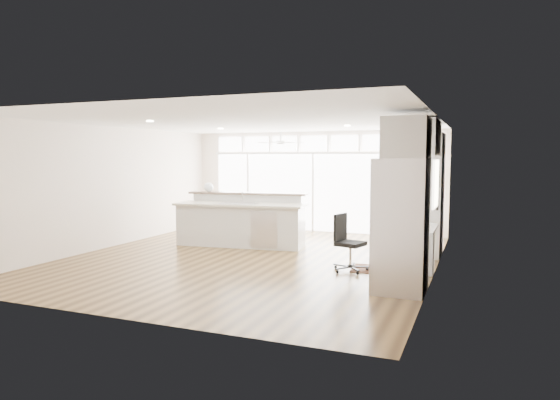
% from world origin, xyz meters
% --- Properties ---
extents(floor, '(7.00, 8.00, 0.02)m').
position_xyz_m(floor, '(0.00, 0.00, -0.01)').
color(floor, '#432D14').
rests_on(floor, ground).
extents(ceiling, '(7.00, 8.00, 0.02)m').
position_xyz_m(ceiling, '(0.00, 0.00, 2.70)').
color(ceiling, white).
rests_on(ceiling, wall_back).
extents(wall_back, '(7.00, 0.04, 2.70)m').
position_xyz_m(wall_back, '(0.00, 4.00, 1.35)').
color(wall_back, silver).
rests_on(wall_back, floor).
extents(wall_front, '(7.00, 0.04, 2.70)m').
position_xyz_m(wall_front, '(0.00, -4.00, 1.35)').
color(wall_front, silver).
rests_on(wall_front, floor).
extents(wall_left, '(0.04, 8.00, 2.70)m').
position_xyz_m(wall_left, '(-3.50, 0.00, 1.35)').
color(wall_left, silver).
rests_on(wall_left, floor).
extents(wall_right, '(0.04, 8.00, 2.70)m').
position_xyz_m(wall_right, '(3.50, 0.00, 1.35)').
color(wall_right, silver).
rests_on(wall_right, floor).
extents(glass_wall, '(5.80, 0.06, 2.08)m').
position_xyz_m(glass_wall, '(0.00, 3.94, 1.05)').
color(glass_wall, white).
rests_on(glass_wall, wall_back).
extents(transom_row, '(5.90, 0.06, 0.40)m').
position_xyz_m(transom_row, '(0.00, 3.94, 2.38)').
color(transom_row, white).
rests_on(transom_row, wall_back).
extents(desk_window, '(0.04, 0.85, 0.85)m').
position_xyz_m(desk_window, '(3.46, 0.30, 1.55)').
color(desk_window, white).
rests_on(desk_window, wall_right).
extents(ceiling_fan, '(1.16, 1.16, 0.32)m').
position_xyz_m(ceiling_fan, '(-0.50, 2.80, 2.48)').
color(ceiling_fan, white).
rests_on(ceiling_fan, ceiling).
extents(recessed_lights, '(3.40, 3.00, 0.02)m').
position_xyz_m(recessed_lights, '(0.00, 0.20, 2.68)').
color(recessed_lights, white).
rests_on(recessed_lights, ceiling).
extents(oven_cabinet, '(0.64, 1.20, 2.50)m').
position_xyz_m(oven_cabinet, '(3.17, 1.80, 1.25)').
color(oven_cabinet, silver).
rests_on(oven_cabinet, floor).
extents(desk_nook, '(0.72, 1.30, 0.76)m').
position_xyz_m(desk_nook, '(3.13, 0.30, 0.38)').
color(desk_nook, silver).
rests_on(desk_nook, floor).
extents(upper_cabinets, '(0.64, 1.30, 0.64)m').
position_xyz_m(upper_cabinets, '(3.17, 0.30, 2.35)').
color(upper_cabinets, silver).
rests_on(upper_cabinets, wall_right).
extents(refrigerator, '(0.76, 0.90, 2.00)m').
position_xyz_m(refrigerator, '(3.11, -1.35, 1.00)').
color(refrigerator, silver).
rests_on(refrigerator, floor).
extents(fridge_cabinet, '(0.64, 0.90, 0.60)m').
position_xyz_m(fridge_cabinet, '(3.17, -1.35, 2.30)').
color(fridge_cabinet, silver).
rests_on(fridge_cabinet, wall_right).
extents(framed_photos, '(0.06, 0.22, 0.80)m').
position_xyz_m(framed_photos, '(3.46, 0.92, 1.40)').
color(framed_photos, black).
rests_on(framed_photos, wall_right).
extents(kitchen_island, '(3.10, 1.45, 1.19)m').
position_xyz_m(kitchen_island, '(-0.84, 1.18, 0.59)').
color(kitchen_island, silver).
rests_on(kitchen_island, floor).
extents(rug, '(1.04, 0.78, 0.01)m').
position_xyz_m(rug, '(2.58, -0.07, 0.01)').
color(rug, '#371B11').
rests_on(rug, floor).
extents(office_chair, '(0.63, 0.60, 1.00)m').
position_xyz_m(office_chair, '(2.10, -0.35, 0.50)').
color(office_chair, black).
rests_on(office_chair, floor).
extents(fishbowl, '(0.25, 0.25, 0.22)m').
position_xyz_m(fishbowl, '(-1.82, 1.47, 1.30)').
color(fishbowl, white).
rests_on(fishbowl, kitchen_island).
extents(monitor, '(0.10, 0.46, 0.38)m').
position_xyz_m(monitor, '(3.05, 0.30, 0.95)').
color(monitor, black).
rests_on(monitor, desk_nook).
extents(keyboard, '(0.17, 0.34, 0.02)m').
position_xyz_m(keyboard, '(2.88, 0.30, 0.77)').
color(keyboard, white).
rests_on(keyboard, desk_nook).
extents(potted_plant, '(0.34, 0.37, 0.25)m').
position_xyz_m(potted_plant, '(3.17, 1.80, 2.63)').
color(potted_plant, '#2C5C27').
rests_on(potted_plant, oven_cabinet).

